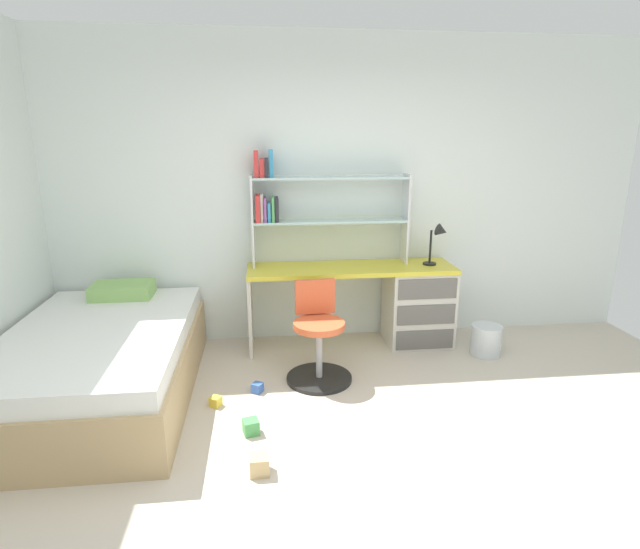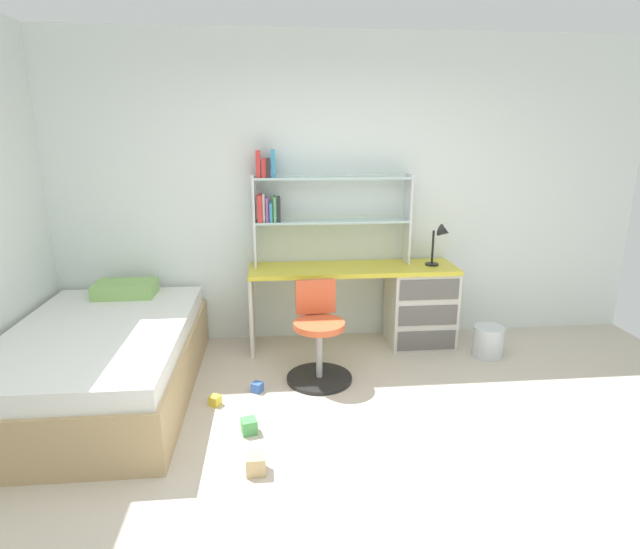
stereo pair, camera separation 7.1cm
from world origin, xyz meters
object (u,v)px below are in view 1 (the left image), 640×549
(bed_platform, at_px, (100,363))
(toy_block_blue_3, at_px, (257,388))
(desk_lamp, at_px, (439,238))
(toy_block_natural_2, at_px, (259,465))
(bookshelf_hutch, at_px, (307,202))
(toy_block_green_1, at_px, (251,427))
(desk, at_px, (402,301))
(waste_bin, at_px, (486,340))
(swivel_chair, at_px, (318,343))
(toy_block_yellow_0, at_px, (216,402))

(bed_platform, relative_size, toy_block_blue_3, 27.82)
(desk_lamp, distance_m, toy_block_natural_2, 2.54)
(bookshelf_hutch, bearing_deg, toy_block_green_1, -108.85)
(desk, xyz_separation_m, bed_platform, (-2.47, -0.74, -0.14))
(waste_bin, bearing_deg, desk_lamp, 140.97)
(desk_lamp, height_order, waste_bin, desk_lamp)
(desk_lamp, distance_m, toy_block_blue_3, 2.05)
(desk_lamp, distance_m, swivel_chair, 1.47)
(desk, relative_size, toy_block_yellow_0, 25.94)
(waste_bin, relative_size, toy_block_yellow_0, 3.80)
(toy_block_green_1, bearing_deg, bed_platform, 150.81)
(bookshelf_hutch, relative_size, toy_block_blue_3, 19.29)
(toy_block_green_1, bearing_deg, swivel_chair, 54.12)
(desk, height_order, toy_block_natural_2, desk)
(waste_bin, xyz_separation_m, toy_block_yellow_0, (-2.31, -0.63, -0.10))
(bed_platform, bearing_deg, toy_block_blue_3, -3.37)
(toy_block_green_1, distance_m, toy_block_natural_2, 0.41)
(swivel_chair, height_order, toy_block_natural_2, swivel_chair)
(bookshelf_hutch, distance_m, toy_block_yellow_0, 1.87)
(toy_block_yellow_0, relative_size, toy_block_green_1, 0.73)
(bookshelf_hutch, xyz_separation_m, desk_lamp, (1.16, -0.18, -0.32))
(bookshelf_hutch, xyz_separation_m, toy_block_blue_3, (-0.47, -0.95, -1.28))
(desk_lamp, bearing_deg, desk, 172.32)
(toy_block_green_1, bearing_deg, desk_lamp, 38.31)
(bed_platform, bearing_deg, waste_bin, 7.18)
(bookshelf_hutch, distance_m, swivel_chair, 1.27)
(bookshelf_hutch, bearing_deg, toy_block_natural_2, -103.41)
(desk, distance_m, toy_block_natural_2, 2.23)
(desk_lamp, height_order, bed_platform, desk_lamp)
(toy_block_yellow_0, distance_m, toy_block_blue_3, 0.34)
(bookshelf_hutch, distance_m, toy_block_blue_3, 1.66)
(desk_lamp, xyz_separation_m, bed_platform, (-2.77, -0.70, -0.73))
(desk_lamp, bearing_deg, toy_block_yellow_0, -153.97)
(bed_platform, bearing_deg, desk, 16.78)
(toy_block_yellow_0, relative_size, toy_block_natural_2, 0.64)
(waste_bin, bearing_deg, bed_platform, -172.82)
(desk, relative_size, toy_block_green_1, 18.99)
(desk_lamp, height_order, toy_block_blue_3, desk_lamp)
(toy_block_green_1, relative_size, toy_block_blue_3, 1.34)
(bookshelf_hutch, distance_m, toy_block_natural_2, 2.33)
(toy_block_green_1, height_order, toy_block_natural_2, toy_block_natural_2)
(desk_lamp, height_order, swivel_chair, desk_lamp)
(bookshelf_hutch, xyz_separation_m, toy_block_yellow_0, (-0.77, -1.12, -1.28))
(waste_bin, height_order, toy_block_blue_3, waste_bin)
(bookshelf_hutch, bearing_deg, toy_block_yellow_0, -124.58)
(bookshelf_hutch, xyz_separation_m, swivel_chair, (0.01, -0.77, -1.01))
(desk_lamp, xyz_separation_m, swivel_chair, (-1.15, -0.60, -0.70))
(toy_block_yellow_0, xyz_separation_m, toy_block_natural_2, (0.32, -0.78, 0.02))
(swivel_chair, bearing_deg, toy_block_green_1, -125.88)
(waste_bin, height_order, toy_block_yellow_0, waste_bin)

